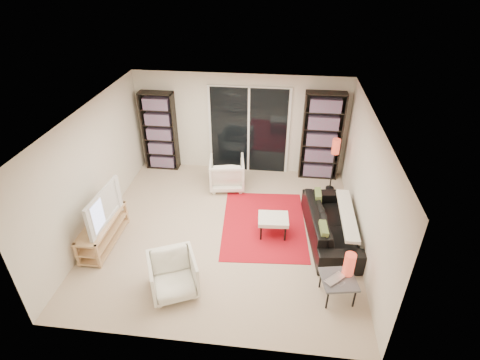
# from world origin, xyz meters

# --- Properties ---
(floor) EXTENTS (5.00, 5.00, 0.00)m
(floor) POSITION_xyz_m (0.00, 0.00, 0.00)
(floor) COLOR beige
(floor) RESTS_ON ground
(wall_back) EXTENTS (5.00, 0.02, 2.40)m
(wall_back) POSITION_xyz_m (0.00, 2.50, 1.20)
(wall_back) COLOR silver
(wall_back) RESTS_ON ground
(wall_front) EXTENTS (5.00, 0.02, 2.40)m
(wall_front) POSITION_xyz_m (0.00, -2.50, 1.20)
(wall_front) COLOR silver
(wall_front) RESTS_ON ground
(wall_left) EXTENTS (0.02, 5.00, 2.40)m
(wall_left) POSITION_xyz_m (-2.50, 0.00, 1.20)
(wall_left) COLOR silver
(wall_left) RESTS_ON ground
(wall_right) EXTENTS (0.02, 5.00, 2.40)m
(wall_right) POSITION_xyz_m (2.50, 0.00, 1.20)
(wall_right) COLOR silver
(wall_right) RESTS_ON ground
(ceiling) EXTENTS (5.00, 5.00, 0.02)m
(ceiling) POSITION_xyz_m (0.00, 0.00, 2.40)
(ceiling) COLOR white
(ceiling) RESTS_ON wall_back
(sliding_door) EXTENTS (1.92, 0.08, 2.16)m
(sliding_door) POSITION_xyz_m (0.20, 2.46, 1.05)
(sliding_door) COLOR white
(sliding_door) RESTS_ON ground
(bookshelf_left) EXTENTS (0.80, 0.30, 1.95)m
(bookshelf_left) POSITION_xyz_m (-1.95, 2.33, 0.98)
(bookshelf_left) COLOR black
(bookshelf_left) RESTS_ON ground
(bookshelf_right) EXTENTS (0.90, 0.30, 2.10)m
(bookshelf_right) POSITION_xyz_m (1.90, 2.33, 1.05)
(bookshelf_right) COLOR black
(bookshelf_right) RESTS_ON ground
(tv_stand) EXTENTS (0.43, 1.36, 0.50)m
(tv_stand) POSITION_xyz_m (-2.20, -0.63, 0.26)
(tv_stand) COLOR #E3B575
(tv_stand) RESTS_ON floor
(tv) EXTENTS (0.22, 1.16, 0.66)m
(tv) POSITION_xyz_m (-2.18, -0.63, 0.83)
(tv) COLOR black
(tv) RESTS_ON tv_stand
(rug) EXTENTS (1.79, 2.33, 0.01)m
(rug) POSITION_xyz_m (0.74, 0.27, 0.01)
(rug) COLOR red
(rug) RESTS_ON floor
(sofa) EXTENTS (1.03, 2.15, 0.60)m
(sofa) POSITION_xyz_m (2.01, 0.04, 0.30)
(sofa) COLOR black
(sofa) RESTS_ON floor
(armchair_back) EXTENTS (0.88, 0.90, 0.72)m
(armchair_back) POSITION_xyz_m (-0.21, 1.59, 0.36)
(armchair_back) COLOR white
(armchair_back) RESTS_ON floor
(armchair_front) EXTENTS (0.96, 0.97, 0.67)m
(armchair_front) POSITION_xyz_m (-0.59, -1.60, 0.34)
(armchair_front) COLOR white
(armchair_front) RESTS_ON floor
(ottoman) EXTENTS (0.60, 0.50, 0.40)m
(ottoman) POSITION_xyz_m (0.92, -0.00, 0.35)
(ottoman) COLOR white
(ottoman) RESTS_ON floor
(side_table) EXTENTS (0.61, 0.61, 0.40)m
(side_table) POSITION_xyz_m (1.99, -1.43, 0.36)
(side_table) COLOR #4E4E54
(side_table) RESTS_ON floor
(laptop) EXTENTS (0.41, 0.41, 0.03)m
(laptop) POSITION_xyz_m (1.96, -1.50, 0.41)
(laptop) COLOR silver
(laptop) RESTS_ON side_table
(table_lamp) EXTENTS (0.17, 0.17, 0.39)m
(table_lamp) POSITION_xyz_m (2.14, -1.30, 0.60)
(table_lamp) COLOR #E14329
(table_lamp) RESTS_ON side_table
(floor_lamp) EXTENTS (0.19, 0.19, 1.26)m
(floor_lamp) POSITION_xyz_m (2.17, 1.78, 0.95)
(floor_lamp) COLOR black
(floor_lamp) RESTS_ON floor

